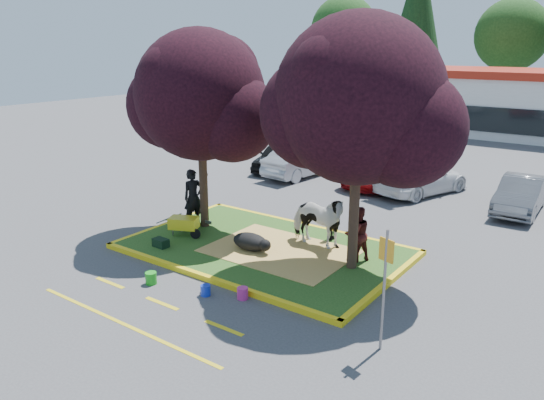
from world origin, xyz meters
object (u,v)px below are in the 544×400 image
Objects in this scene: calf at (250,242)px; wheelbarrow at (184,223)px; handler at (193,198)px; cow at (317,220)px; car_silver at (302,161)px; bucket_blue at (206,290)px; sign_post at (385,277)px; bucket_green at (151,278)px; bucket_pink at (243,293)px; car_black at (279,156)px.

calf is 0.74× the size of wheelbarrow.
wheelbarrow is (0.49, -0.98, -0.55)m from handler.
cow is 1.65× the size of calf.
calf is 10.12m from car_silver.
bucket_blue is (3.24, -2.53, -0.44)m from wheelbarrow.
cow is at bearing -1.16° from wheelbarrow.
sign_post is 8.18× the size of bucket_green.
cow is at bearing 33.21° from calf.
handler is at bearing 136.79° from bucket_blue.
bucket_blue is at bearing 11.96° from bucket_green.
car_silver is (-1.08, 8.57, -0.39)m from handler.
sign_post is at bearing 5.96° from bucket_green.
calf is at bearing 135.33° from cow.
bucket_pink is (4.12, -2.13, -0.42)m from wheelbarrow.
bucket_blue is at bearing -112.27° from handler.
car_silver is at bearing 111.73° from bucket_blue.
bucket_green is 12.83m from car_silver.
car_black is (-11.11, 12.17, -0.95)m from sign_post.
cow is 9.60m from car_silver.
bucket_green is (2.10, -3.85, -0.96)m from handler.
calf is 2.92m from bucket_blue.
cow is at bearing 62.79° from bucket_green.
bucket_blue is (1.63, 0.35, -0.02)m from bucket_green.
bucket_blue is at bearing -75.34° from car_black.
cow is at bearing 131.29° from car_silver.
bucket_blue is at bearing -157.54° from sign_post.
bucket_green reaches higher than bucket_pink.
car_black is at bearing -7.62° from car_silver.
bucket_pink reaches higher than bucket_blue.
sign_post is (7.88, -2.22, 1.07)m from wheelbarrow.
cow is 0.75× the size of sign_post.
handler reaches higher than bucket_green.
cow is at bearing -59.82° from handler.
wheelbarrow is at bearing 119.24° from bucket_green.
handler is at bearing 103.28° from car_silver.
car_black is (-7.35, 12.08, 0.54)m from bucket_pink.
calf is 0.62× the size of handler.
car_black is (-5.73, 9.67, 0.28)m from calf.
cow is 1.02× the size of handler.
bucket_pink is at bearing -176.43° from cow.
car_black reaches higher than bucket_pink.
handler is 1.20× the size of wheelbarrow.
bucket_green is at bearing -85.15° from wheelbarrow.
cow reaches higher than wheelbarrow.
sign_post reaches higher than bucket_pink.
car_silver is (-4.07, 9.27, 0.32)m from calf.
handler reaches higher than cow.
cow is 10.95m from car_black.
calf reaches higher than bucket_blue.
sign_post is at bearing -40.13° from wheelbarrow.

